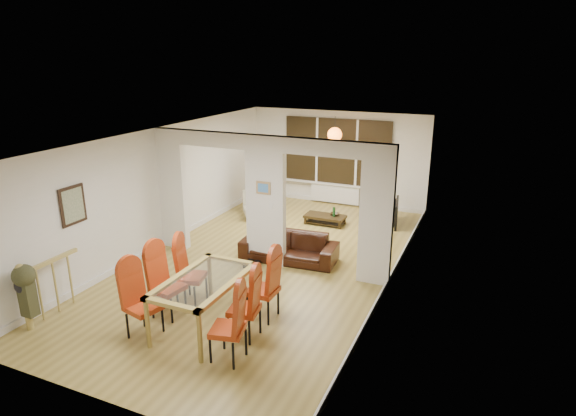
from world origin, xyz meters
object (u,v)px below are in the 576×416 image
Objects in this scene: dining_chair_rc at (263,285)px; television at (392,212)px; dining_chair_rb at (244,304)px; dining_chair_lc at (191,273)px; dining_chair_la at (143,302)px; sofa at (289,247)px; coffee_table at (325,220)px; bottle at (334,212)px; person at (267,180)px; dining_chair_ra at (227,324)px; armchair at (258,205)px; dining_chair_lb at (168,284)px; dining_table at (205,303)px; bowl at (335,214)px.

dining_chair_rc reaches higher than television.
dining_chair_lc is at bearing 147.14° from dining_chair_rb.
dining_chair_la is 3.54m from sofa.
dining_chair_rc is at bearing -82.92° from coffee_table.
television reaches higher than bottle.
person is at bearing 120.21° from sofa.
dining_chair_lc is 4.82m from person.
dining_chair_lc is (0.06, 1.13, -0.01)m from dining_chair_la.
armchair is (-2.41, 5.64, -0.21)m from dining_chair_ra.
dining_chair_lc is 5.81m from television.
dining_chair_lc is 1.02× the size of television.
dining_chair_rc reaches higher than coffee_table.
sofa is 2.39m from coffee_table.
dining_chair_ra is (1.45, -0.02, -0.00)m from dining_chair_la.
person is at bearing 106.89° from dining_chair_lb.
dining_chair_ra is (0.75, -0.60, 0.14)m from dining_table.
dining_table is 0.92m from dining_chair_la.
bowl is at bearing 103.68° from television.
bowl is (-0.36, 4.73, -0.30)m from dining_chair_rc.
sofa is at bearing -93.77° from bowl.
person is 1.93× the size of coffee_table.
dining_chair_ra is at bearing -86.61° from dining_chair_rc.
dining_chair_rb is (1.32, -0.57, -0.01)m from dining_chair_lc.
dining_chair_lb is 0.52m from dining_chair_lc.
dining_chair_lb is 1.50× the size of armchair.
dining_chair_ra is at bearing -83.76° from coffee_table.
bowl is at bearing 81.96° from sofa.
coffee_table is (0.75, 4.67, -0.43)m from dining_chair_lc.
dining_chair_la is 0.56× the size of sofa.
bowl is (-0.01, 0.11, -0.10)m from bottle.
dining_chair_lc is 4.76m from bottle.
dining_chair_rc reaches higher than dining_chair_ra.
person reaches higher than sofa.
dining_table is at bearing -93.77° from bottle.
dining_chair_rb is at bearing -83.77° from coffee_table.
bottle reaches higher than bowl.
dining_chair_rc is at bearing 54.05° from dining_chair_la.
dining_chair_ra is at bearing 34.05° from person.
dining_chair_rb reaches higher than sofa.
dining_chair_rc reaches higher than sofa.
armchair is (-0.96, 5.62, -0.21)m from dining_chair_la.
dining_table is 1.55× the size of dining_chair_rc.
dining_chair_rb is 0.55× the size of person.
dining_table reaches higher than armchair.
dining_chair_lb reaches higher than dining_chair_rc.
dining_chair_rb is 4.10× the size of bottle.
bottle is (-1.29, -0.68, 0.05)m from television.
dining_chair_lc reaches higher than bottle.
dining_chair_lc reaches higher than sofa.
dining_table is 0.92m from dining_chair_rc.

